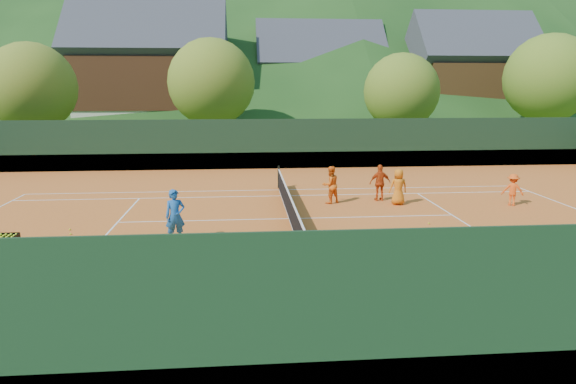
{
  "coord_description": "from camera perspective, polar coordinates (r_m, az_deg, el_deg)",
  "views": [
    {
      "loc": [
        -1.67,
        -18.83,
        5.01
      ],
      "look_at": [
        -0.05,
        0.0,
        1.06
      ],
      "focal_mm": 32.0,
      "sensor_mm": 36.0,
      "label": 1
    }
  ],
  "objects": [
    {
      "name": "tennis_ball_21",
      "position": [
        19.46,
        15.39,
        -3.38
      ],
      "size": [
        0.07,
        0.07,
        0.07
      ],
      "primitive_type": "sphere",
      "color": "#C9D423",
      "rests_on": "clay_court"
    },
    {
      "name": "tree_a",
      "position": [
        39.52,
        -26.63,
        10.38
      ],
      "size": [
        6.0,
        6.0,
        7.88
      ],
      "color": "#422B1A",
      "rests_on": "ground"
    },
    {
      "name": "coach",
      "position": [
        16.85,
        -12.43,
        -2.63
      ],
      "size": [
        0.73,
        0.59,
        1.74
      ],
      "primitive_type": "imported",
      "rotation": [
        0.0,
        0.0,
        0.3
      ],
      "color": "#1856A2",
      "rests_on": "clay_court"
    },
    {
      "name": "perimeter_fence",
      "position": [
        19.27,
        0.16,
        0.62
      ],
      "size": [
        40.4,
        24.24,
        3.0
      ],
      "color": "black",
      "rests_on": "clay_court"
    },
    {
      "name": "tree_d",
      "position": [
        45.48,
        27.01,
        11.2
      ],
      "size": [
        6.8,
        6.8,
        8.93
      ],
      "color": "#3F2919",
      "rests_on": "ground"
    },
    {
      "name": "tennis_ball_10",
      "position": [
        17.82,
        20.99,
        -5.15
      ],
      "size": [
        0.07,
        0.07,
        0.07
      ],
      "primitive_type": "sphere",
      "color": "#C9D423",
      "rests_on": "clay_court"
    },
    {
      "name": "tennis_ball_3",
      "position": [
        18.96,
        -23.01,
        -4.31
      ],
      "size": [
        0.07,
        0.07,
        0.07
      ],
      "primitive_type": "sphere",
      "color": "#C9D423",
      "rests_on": "clay_court"
    },
    {
      "name": "tennis_ball_1",
      "position": [
        16.09,
        -23.54,
        -7.16
      ],
      "size": [
        0.07,
        0.07,
        0.07
      ],
      "primitive_type": "sphere",
      "color": "#C9D423",
      "rests_on": "clay_court"
    },
    {
      "name": "tennis_ball_18",
      "position": [
        12.11,
        16.88,
        -12.9
      ],
      "size": [
        0.07,
        0.07,
        0.07
      ],
      "primitive_type": "sphere",
      "color": "#C9D423",
      "rests_on": "clay_court"
    },
    {
      "name": "tennis_ball_26",
      "position": [
        14.12,
        -3.24,
        -8.76
      ],
      "size": [
        0.07,
        0.07,
        0.07
      ],
      "primitive_type": "sphere",
      "color": "#C9D423",
      "rests_on": "clay_court"
    },
    {
      "name": "tennis_ball_2",
      "position": [
        10.95,
        -5.14,
        -15.16
      ],
      "size": [
        0.07,
        0.07,
        0.07
      ],
      "primitive_type": "sphere",
      "color": "#C9D423",
      "rests_on": "clay_court"
    },
    {
      "name": "tennis_ball_9",
      "position": [
        12.16,
        16.05,
        -12.75
      ],
      "size": [
        0.07,
        0.07,
        0.07
      ],
      "primitive_type": "sphere",
      "color": "#C9D423",
      "rests_on": "clay_court"
    },
    {
      "name": "chalet_right",
      "position": [
        53.43,
        19.42,
        11.42
      ],
      "size": [
        11.5,
        8.82,
        11.91
      ],
      "color": "beige",
      "rests_on": "ground"
    },
    {
      "name": "tennis_ball_11",
      "position": [
        11.81,
        -18.34,
        -13.65
      ],
      "size": [
        0.07,
        0.07,
        0.07
      ],
      "primitive_type": "sphere",
      "color": "#C9D423",
      "rests_on": "clay_court"
    },
    {
      "name": "tennis_net",
      "position": [
        19.43,
        0.16,
        -1.55
      ],
      "size": [
        0.1,
        12.07,
        1.1
      ],
      "color": "black",
      "rests_on": "clay_court"
    },
    {
      "name": "student_c",
      "position": [
        22.18,
        12.15,
        0.57
      ],
      "size": [
        0.76,
        0.5,
        1.54
      ],
      "primitive_type": "imported",
      "rotation": [
        0.0,
        0.0,
        3.16
      ],
      "color": "orange",
      "rests_on": "clay_court"
    },
    {
      "name": "student_d",
      "position": [
        23.56,
        23.7,
        0.24
      ],
      "size": [
        0.99,
        0.8,
        1.34
      ],
      "primitive_type": "imported",
      "rotation": [
        0.0,
        0.0,
        2.74
      ],
      "color": "#FB5716",
      "rests_on": "clay_court"
    },
    {
      "name": "tennis_ball_8",
      "position": [
        16.93,
        23.14,
        -6.2
      ],
      "size": [
        0.07,
        0.07,
        0.07
      ],
      "primitive_type": "sphere",
      "color": "#C9D423",
      "rests_on": "clay_court"
    },
    {
      "name": "tennis_ball_23",
      "position": [
        14.58,
        25.03,
        -9.23
      ],
      "size": [
        0.07,
        0.07,
        0.07
      ],
      "primitive_type": "sphere",
      "color": "#C9D423",
      "rests_on": "clay_court"
    },
    {
      "name": "tennis_ball_15",
      "position": [
        19.55,
        -23.08,
        -3.85
      ],
      "size": [
        0.07,
        0.07,
        0.07
      ],
      "primitive_type": "sphere",
      "color": "#C9D423",
      "rests_on": "clay_court"
    },
    {
      "name": "tennis_ball_17",
      "position": [
        15.56,
        6.51,
        -6.85
      ],
      "size": [
        0.07,
        0.07,
        0.07
      ],
      "primitive_type": "sphere",
      "color": "#C9D423",
      "rests_on": "clay_court"
    },
    {
      "name": "tennis_ball_20",
      "position": [
        12.89,
        5.75,
        -10.87
      ],
      "size": [
        0.07,
        0.07,
        0.07
      ],
      "primitive_type": "sphere",
      "color": "#C9D423",
      "rests_on": "clay_court"
    },
    {
      "name": "ball_hopper",
      "position": [
        15.96,
        -28.84,
        -5.12
      ],
      "size": [
        0.57,
        0.57,
        1.0
      ],
      "color": "black",
      "rests_on": "clay_court"
    },
    {
      "name": "student_a",
      "position": [
        22.01,
        4.74,
        0.81
      ],
      "size": [
        0.97,
        0.88,
        1.61
      ],
      "primitive_type": "imported",
      "rotation": [
        0.0,
        0.0,
        3.57
      ],
      "color": "orange",
      "rests_on": "clay_court"
    },
    {
      "name": "ground",
      "position": [
        19.56,
        0.16,
        -3.03
      ],
      "size": [
        400.0,
        400.0,
        0.0
      ],
      "primitive_type": "plane",
      "color": "#315019",
      "rests_on": "ground"
    },
    {
      "name": "tennis_ball_22",
      "position": [
        17.8,
        -13.1,
        -4.68
      ],
      "size": [
        0.07,
        0.07,
        0.07
      ],
      "primitive_type": "sphere",
      "color": "#C9D423",
      "rests_on": "clay_court"
    },
    {
      "name": "chalet_left",
      "position": [
        49.54,
        -14.93,
        12.16
      ],
      "size": [
        13.8,
        9.93,
        12.92
      ],
      "color": "beige",
      "rests_on": "ground"
    },
    {
      "name": "tennis_ball_19",
      "position": [
        17.91,
        16.01,
        -4.73
      ],
      "size": [
        0.07,
        0.07,
        0.07
      ],
      "primitive_type": "sphere",
      "color": "#C9D423",
      "rests_on": "clay_court"
    },
    {
      "name": "tree_c",
      "position": [
        39.6,
        12.46,
        10.87
      ],
      "size": [
        5.6,
        5.6,
        7.35
      ],
      "color": "#412B1A",
      "rests_on": "ground"
    },
    {
      "name": "tree_b",
      "position": [
        38.9,
        -8.52,
        11.96
      ],
      "size": [
        6.4,
        6.4,
        8.4
      ],
      "color": "#402719",
      "rests_on": "ground"
    },
    {
      "name": "court_lines",
      "position": [
        19.55,
        0.16,
        -2.97
      ],
      "size": [
        23.83,
        11.03,
        0.0
      ],
      "color": "silver",
      "rests_on": "clay_court"
    },
    {
      "name": "tennis_ball_13",
      "position": [
        13.77,
        9.44,
        -9.46
      ],
      "size": [
        0.07,
        0.07,
        0.07
      ],
      "primitive_type": "sphere",
      "color": "#C9D423",
      "rests_on": "clay_court"
    },
    {
      "name": "tennis_ball_6",
      "position": [
        12.73,
        19.25,
        -11.81
      ],
      "size": [
        0.07,
        0.07,
        0.07
      ],
      "primitive_type": "sphere",
      "color": "#C9D423",
      "rests_on": "clay_court"
    },
    {
      "name": "tennis_ball_12",
      "position": [
        16.08,
        -2.45,
        -6.16
      ],
      "size": [
        0.07,
        0.07,
        0.07
      ],
      "primitive_type": "sphere",
      "color": "#C9D423",
      "rests_on": "clay_court"
    },
    {
      "name": "tennis_ball_0",
      "position": [
        15.3,
        -4.7,
        -7.14
      ],
      "size": [
        0.07,
        0.07,
        0.07
      ],
      "primitive_type": "sphere",
      "color": "#C9D423",
      "rests_on": "clay_court"
    },
    {
      "name": "tennis_ball_4",
      "position": [
        12.02,
        0.8,
        -12.55
      ],
      "size": [
        0.07,
        0.07,
        0.07
      ],
      "primitive_type": "sphere",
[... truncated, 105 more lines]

